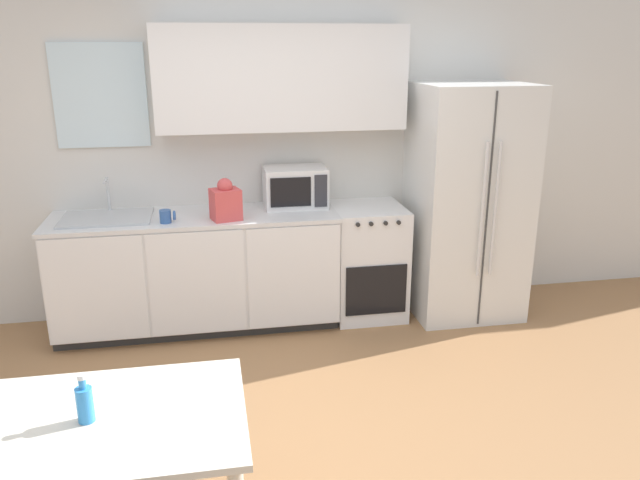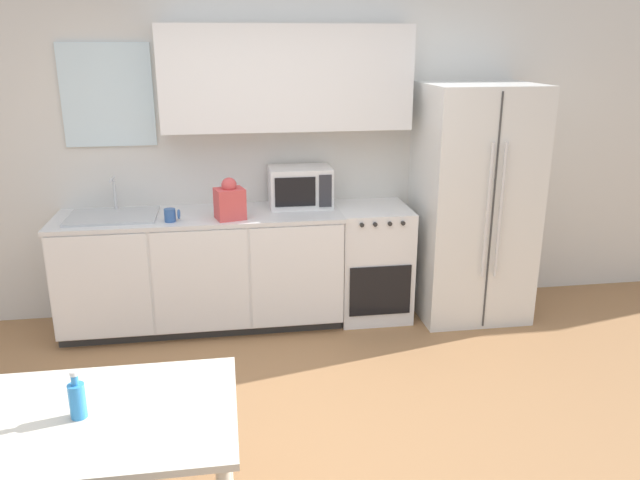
{
  "view_description": "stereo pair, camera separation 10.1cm",
  "coord_description": "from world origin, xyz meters",
  "px_view_note": "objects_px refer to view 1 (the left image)",
  "views": [
    {
      "loc": [
        -0.29,
        -2.88,
        2.15
      ],
      "look_at": [
        0.34,
        0.51,
        1.05
      ],
      "focal_mm": 35.0,
      "sensor_mm": 36.0,
      "label": 1
    },
    {
      "loc": [
        -0.19,
        -2.9,
        2.15
      ],
      "look_at": [
        0.34,
        0.51,
        1.05
      ],
      "focal_mm": 35.0,
      "sensor_mm": 36.0,
      "label": 2
    }
  ],
  "objects_px": {
    "oven_range": "(367,261)",
    "coffee_mug": "(166,216)",
    "drink_bottle": "(85,403)",
    "dining_table": "(94,442)",
    "refrigerator": "(467,202)",
    "microwave": "(295,187)"
  },
  "relations": [
    {
      "from": "microwave",
      "to": "coffee_mug",
      "type": "bearing_deg",
      "value": -163.06
    },
    {
      "from": "microwave",
      "to": "dining_table",
      "type": "distance_m",
      "value": 2.78
    },
    {
      "from": "microwave",
      "to": "coffee_mug",
      "type": "distance_m",
      "value": 1.02
    },
    {
      "from": "oven_range",
      "to": "coffee_mug",
      "type": "bearing_deg",
      "value": -172.81
    },
    {
      "from": "dining_table",
      "to": "drink_bottle",
      "type": "height_order",
      "value": "drink_bottle"
    },
    {
      "from": "dining_table",
      "to": "oven_range",
      "type": "bearing_deg",
      "value": 53.89
    },
    {
      "from": "coffee_mug",
      "to": "drink_bottle",
      "type": "bearing_deg",
      "value": -95.49
    },
    {
      "from": "oven_range",
      "to": "refrigerator",
      "type": "bearing_deg",
      "value": -5.07
    },
    {
      "from": "oven_range",
      "to": "coffee_mug",
      "type": "distance_m",
      "value": 1.63
    },
    {
      "from": "refrigerator",
      "to": "drink_bottle",
      "type": "bearing_deg",
      "value": -137.67
    },
    {
      "from": "coffee_mug",
      "to": "dining_table",
      "type": "bearing_deg",
      "value": -95.2
    },
    {
      "from": "microwave",
      "to": "drink_bottle",
      "type": "distance_m",
      "value": 2.77
    },
    {
      "from": "oven_range",
      "to": "coffee_mug",
      "type": "height_order",
      "value": "coffee_mug"
    },
    {
      "from": "coffee_mug",
      "to": "dining_table",
      "type": "height_order",
      "value": "coffee_mug"
    },
    {
      "from": "refrigerator",
      "to": "microwave",
      "type": "distance_m",
      "value": 1.38
    },
    {
      "from": "dining_table",
      "to": "drink_bottle",
      "type": "distance_m",
      "value": 0.18
    },
    {
      "from": "oven_range",
      "to": "dining_table",
      "type": "distance_m",
      "value": 2.96
    },
    {
      "from": "microwave",
      "to": "dining_table",
      "type": "relative_size",
      "value": 0.4
    },
    {
      "from": "refrigerator",
      "to": "drink_bottle",
      "type": "relative_size",
      "value": 9.13
    },
    {
      "from": "oven_range",
      "to": "drink_bottle",
      "type": "distance_m",
      "value": 2.99
    },
    {
      "from": "microwave",
      "to": "drink_bottle",
      "type": "height_order",
      "value": "microwave"
    },
    {
      "from": "oven_range",
      "to": "drink_bottle",
      "type": "relative_size",
      "value": 4.46
    }
  ]
}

